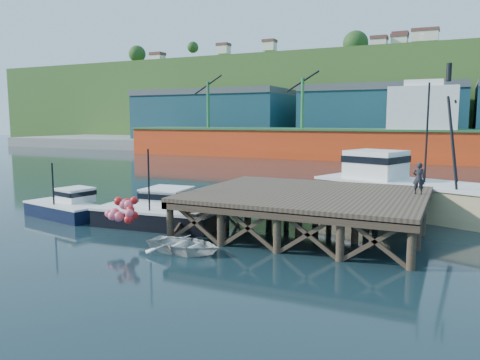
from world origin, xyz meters
The scene contains 12 objects.
ground centered at (0.00, 0.00, 0.00)m, with size 300.00×300.00×0.00m, color black.
wharf centered at (5.50, -0.19, 1.94)m, with size 12.00×10.00×2.62m.
far_quay centered at (0.00, 70.00, 1.00)m, with size 160.00×40.00×2.00m, color gray.
warehouse_left centered at (-35.00, 65.00, 6.50)m, with size 32.00×16.00×9.00m, color #183F50.
warehouse_mid centered at (0.00, 65.00, 6.50)m, with size 28.00×16.00×9.00m, color #183F50.
cargo_ship centered at (-8.46, 48.00, 3.31)m, with size 55.50×10.00×13.75m.
hillside centered at (0.00, 100.00, 11.00)m, with size 220.00×50.00×22.00m, color #2D511E.
boat_navy centered at (-9.09, -2.82, 0.69)m, with size 5.74×3.54×3.41m.
boat_black centered at (-2.49, -2.38, 0.81)m, with size 7.33×6.14×4.42m.
trawler centered at (10.06, 7.02, 1.69)m, with size 13.04×8.28×8.22m.
dinghy centered at (1.66, -6.41, 0.37)m, with size 2.56×3.59×0.74m, color silver.
dockworker centered at (10.90, 1.78, 2.95)m, with size 0.60×0.40×1.65m, color black.
Camera 1 is at (12.65, -24.00, 5.97)m, focal length 35.00 mm.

